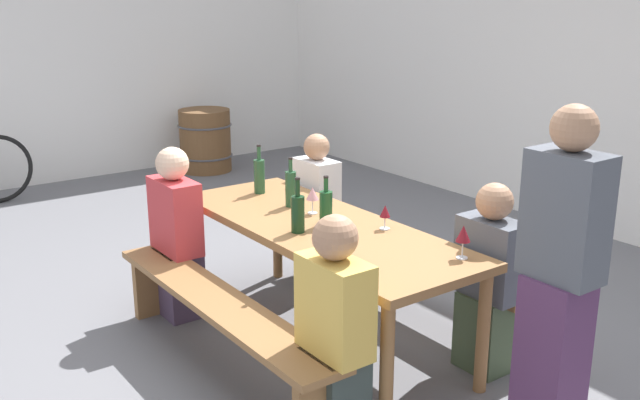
% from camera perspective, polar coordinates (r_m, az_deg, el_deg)
% --- Properties ---
extents(ground_plane, '(24.00, 24.00, 0.00)m').
position_cam_1_polar(ground_plane, '(4.62, -0.00, -10.78)').
color(ground_plane, slate).
extents(side_wall, '(0.20, 6.93, 3.20)m').
position_cam_1_polar(side_wall, '(8.64, -20.15, 11.97)').
color(side_wall, white).
rests_on(side_wall, ground).
extents(tasting_table, '(2.18, 0.80, 0.75)m').
position_cam_1_polar(tasting_table, '(4.36, -0.00, -2.86)').
color(tasting_table, olive).
rests_on(tasting_table, ground).
extents(bench_near, '(2.08, 0.30, 0.45)m').
position_cam_1_polar(bench_near, '(4.13, -7.96, -8.85)').
color(bench_near, olive).
rests_on(bench_near, ground).
extents(bench_far, '(2.08, 0.30, 0.45)m').
position_cam_1_polar(bench_far, '(4.88, 6.67, -4.76)').
color(bench_far, olive).
rests_on(bench_far, ground).
extents(wine_bottle_0, '(0.08, 0.08, 0.33)m').
position_cam_1_polar(wine_bottle_0, '(4.16, -1.76, -1.00)').
color(wine_bottle_0, '#143319').
rests_on(wine_bottle_0, tasting_table).
extents(wine_bottle_1, '(0.08, 0.08, 0.34)m').
position_cam_1_polar(wine_bottle_1, '(4.98, -4.79, 1.95)').
color(wine_bottle_1, '#234C2D').
rests_on(wine_bottle_1, tasting_table).
extents(wine_bottle_2, '(0.07, 0.07, 0.32)m').
position_cam_1_polar(wine_bottle_2, '(4.66, -2.31, 0.95)').
color(wine_bottle_2, '#234C2D').
rests_on(wine_bottle_2, tasting_table).
extents(wine_bottle_3, '(0.08, 0.08, 0.30)m').
position_cam_1_polar(wine_bottle_3, '(4.28, 0.47, -0.57)').
color(wine_bottle_3, '#194723').
rests_on(wine_bottle_3, tasting_table).
extents(wine_glass_0, '(0.08, 0.08, 0.17)m').
position_cam_1_polar(wine_glass_0, '(4.50, -0.59, 0.44)').
color(wine_glass_0, silver).
rests_on(wine_glass_0, tasting_table).
extents(wine_glass_1, '(0.08, 0.08, 0.18)m').
position_cam_1_polar(wine_glass_1, '(3.82, 11.19, -2.68)').
color(wine_glass_1, silver).
rests_on(wine_glass_1, tasting_table).
extents(wine_glass_2, '(0.08, 0.08, 0.16)m').
position_cam_1_polar(wine_glass_2, '(3.99, 1.20, -1.81)').
color(wine_glass_2, silver).
rests_on(wine_glass_2, tasting_table).
extents(wine_glass_3, '(0.06, 0.06, 0.15)m').
position_cam_1_polar(wine_glass_3, '(4.23, 5.13, -0.98)').
color(wine_glass_3, silver).
rests_on(wine_glass_3, tasting_table).
extents(seated_guest_near_0, '(0.41, 0.24, 1.14)m').
position_cam_1_polar(seated_guest_near_0, '(4.83, -11.21, -2.89)').
color(seated_guest_near_0, '#493851').
rests_on(seated_guest_near_0, ground).
extents(seated_guest_near_1, '(0.38, 0.24, 1.13)m').
position_cam_1_polar(seated_guest_near_1, '(3.46, 1.15, -10.53)').
color(seated_guest_near_1, '#35413E').
rests_on(seated_guest_near_1, ground).
extents(seated_guest_far_0, '(0.34, 0.24, 1.11)m').
position_cam_1_polar(seated_guest_far_0, '(5.32, -0.27, -0.94)').
color(seated_guest_far_0, '#2C4243').
rests_on(seated_guest_far_0, ground).
extents(seated_guest_far_1, '(0.38, 0.24, 1.10)m').
position_cam_1_polar(seated_guest_far_1, '(4.18, 13.13, -6.37)').
color(seated_guest_far_1, '#415238').
rests_on(seated_guest_far_1, ground).
extents(standing_host, '(0.34, 0.24, 1.65)m').
position_cam_1_polar(standing_host, '(3.40, 18.19, -6.94)').
color(standing_host, '#4F2E52').
rests_on(standing_host, ground).
extents(wine_barrel, '(0.64, 0.64, 0.73)m').
position_cam_1_polar(wine_barrel, '(8.77, -9.00, 4.66)').
color(wine_barrel, brown).
rests_on(wine_barrel, ground).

